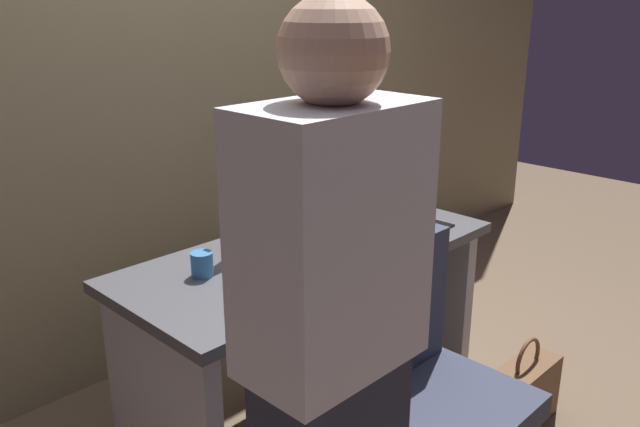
# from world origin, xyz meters

# --- Properties ---
(ground_plane) EXTENTS (9.00, 9.00, 0.00)m
(ground_plane) POSITION_xyz_m (0.00, 0.00, 0.00)
(ground_plane) COLOR brown
(wall_back) EXTENTS (6.40, 0.10, 3.00)m
(wall_back) POSITION_xyz_m (0.00, 0.90, 1.50)
(wall_back) COLOR #8C7F5B
(wall_back) RESTS_ON ground
(desk) EXTENTS (1.46, 0.66, 0.74)m
(desk) POSITION_xyz_m (0.00, 0.00, 0.51)
(desk) COLOR #4C4C51
(desk) RESTS_ON ground
(office_chair) EXTENTS (0.52, 0.52, 0.94)m
(office_chair) POSITION_xyz_m (-0.12, -0.65, 0.43)
(office_chair) COLOR black
(office_chair) RESTS_ON ground
(person_at_desk) EXTENTS (0.40, 0.24, 1.64)m
(person_at_desk) POSITION_xyz_m (-0.65, -0.73, 0.84)
(person_at_desk) COLOR #262838
(person_at_desk) RESTS_ON ground
(monitor) EXTENTS (0.54, 0.16, 0.46)m
(monitor) POSITION_xyz_m (0.05, 0.19, 0.99)
(monitor) COLOR silver
(monitor) RESTS_ON desk
(keyboard) EXTENTS (0.43, 0.15, 0.02)m
(keyboard) POSITION_xyz_m (-0.01, -0.08, 0.75)
(keyboard) COLOR #262626
(keyboard) RESTS_ON desk
(mouse) EXTENTS (0.06, 0.10, 0.03)m
(mouse) POSITION_xyz_m (0.27, -0.10, 0.75)
(mouse) COLOR black
(mouse) RESTS_ON desk
(cup_near_keyboard) EXTENTS (0.07, 0.07, 0.09)m
(cup_near_keyboard) POSITION_xyz_m (-0.37, -0.07, 0.78)
(cup_near_keyboard) COLOR white
(cup_near_keyboard) RESTS_ON desk
(cup_by_monitor) EXTENTS (0.07, 0.07, 0.08)m
(cup_by_monitor) POSITION_xyz_m (-0.43, 0.08, 0.78)
(cup_by_monitor) COLOR #3372B2
(cup_by_monitor) RESTS_ON desk
(book_stack) EXTENTS (0.22, 0.20, 0.16)m
(book_stack) POSITION_xyz_m (0.52, 0.16, 0.82)
(book_stack) COLOR white
(book_stack) RESTS_ON desk
(cell_phone) EXTENTS (0.08, 0.15, 0.01)m
(cell_phone) POSITION_xyz_m (0.55, -0.17, 0.74)
(cell_phone) COLOR black
(cell_phone) RESTS_ON desk
(handbag) EXTENTS (0.34, 0.14, 0.38)m
(handbag) POSITION_xyz_m (0.57, -0.63, 0.14)
(handbag) COLOR brown
(handbag) RESTS_ON ground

